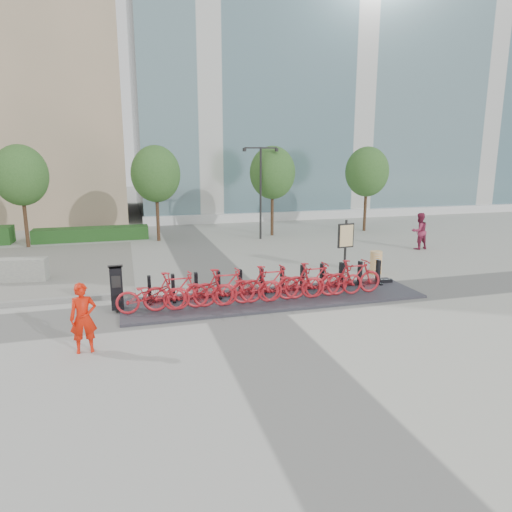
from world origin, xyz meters
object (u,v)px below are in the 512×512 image
object	(u,v)px
construction_barrel	(376,262)
jersey_barrier	(16,270)
bike_0	(151,295)
worker_red	(83,318)
kiosk	(117,287)
pedestrian	(419,231)
map_sign	(346,238)

from	to	relation	value
construction_barrel	jersey_barrier	distance (m)	13.58
bike_0	worker_red	bearing A→B (deg)	143.11
bike_0	kiosk	world-z (taller)	kiosk
bike_0	kiosk	xyz separation A→B (m)	(-0.95, 0.55, 0.14)
worker_red	pedestrian	size ratio (longest dim) A/B	0.92
bike_0	worker_red	xyz separation A→B (m)	(-1.66, -2.21, 0.23)
map_sign	construction_barrel	bearing A→B (deg)	-32.49
bike_0	jersey_barrier	bearing A→B (deg)	41.76
worker_red	map_sign	world-z (taller)	map_sign
kiosk	bike_0	bearing A→B (deg)	-31.34
map_sign	worker_red	bearing A→B (deg)	-158.87
kiosk	construction_barrel	distance (m)	9.87
pedestrian	construction_barrel	xyz separation A→B (m)	(-4.57, -3.73, -0.46)
pedestrian	map_sign	world-z (taller)	map_sign
worker_red	jersey_barrier	size ratio (longest dim) A/B	0.77
bike_0	pedestrian	world-z (taller)	pedestrian
kiosk	map_sign	world-z (taller)	map_sign
bike_0	jersey_barrier	xyz separation A→B (m)	(-4.57, 5.12, -0.18)
bike_0	map_sign	bearing A→B (deg)	-69.06
pedestrian	map_sign	distance (m)	6.53
bike_0	construction_barrel	xyz separation A→B (m)	(8.74, 2.43, -0.16)
pedestrian	map_sign	bearing A→B (deg)	23.25
kiosk	worker_red	bearing A→B (deg)	-105.47
bike_0	pedestrian	size ratio (longest dim) A/B	1.10
map_sign	kiosk	bearing A→B (deg)	-172.34
kiosk	jersey_barrier	xyz separation A→B (m)	(-3.62, 4.57, -0.32)
worker_red	construction_barrel	world-z (taller)	worker_red
worker_red	pedestrian	xyz separation A→B (m)	(14.97, 8.36, 0.07)
pedestrian	bike_0	bearing A→B (deg)	18.37
worker_red	pedestrian	bearing A→B (deg)	24.88
bike_0	worker_red	world-z (taller)	worker_red
jersey_barrier	construction_barrel	bearing A→B (deg)	-4.85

